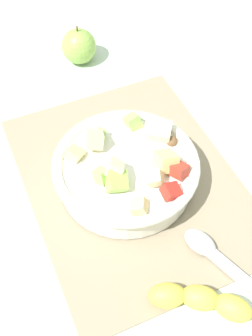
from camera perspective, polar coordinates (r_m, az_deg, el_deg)
The scene contains 6 objects.
ground_plane at distance 0.77m, azimuth 0.70°, elevation -1.77°, with size 2.40×2.40×0.00m, color silver.
placemat at distance 0.77m, azimuth 0.71°, elevation -1.64°, with size 0.46×0.35×0.01m, color gray.
salad_bowl at distance 0.74m, azimuth 0.09°, elevation -0.24°, with size 0.25×0.25×0.09m.
serving_spoon at distance 0.69m, azimuth 11.85°, elevation -11.33°, with size 0.19×0.09×0.01m.
whole_apple at distance 0.99m, azimuth -6.11°, elevation 15.36°, with size 0.08×0.08×0.09m.
banana_whole at distance 0.66m, azimuth 9.53°, elevation -16.51°, with size 0.11×0.14×0.04m.
Camera 1 is at (0.42, -0.19, 0.62)m, focal length 47.19 mm.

